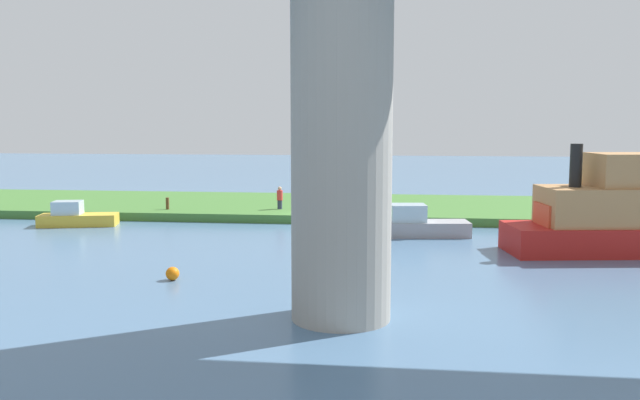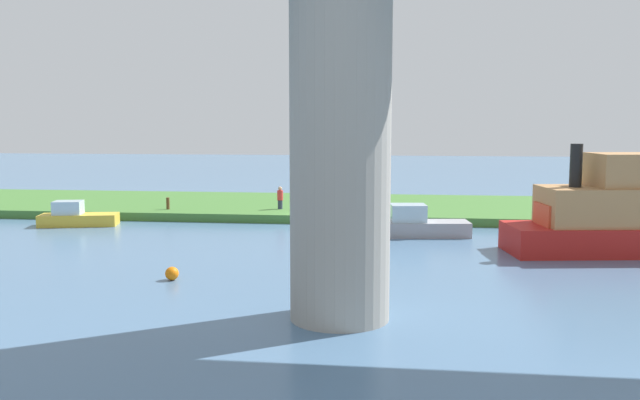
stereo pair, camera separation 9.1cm
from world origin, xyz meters
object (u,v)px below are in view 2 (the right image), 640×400
Objects in this scene: mooring_post at (168,203)px; skiff_small at (624,213)px; person_on_bank at (280,198)px; houseboat_blue at (76,217)px; bridge_pylon at (340,140)px; marker_buoy at (172,273)px; motorboat_red at (418,225)px.

skiff_small reaches higher than mooring_post.
person_on_bank reaches higher than mooring_post.
person_on_bank is 11.83m from houseboat_blue.
bridge_pylon is 21.19× the size of marker_buoy.
marker_buoy is at bearing 22.07° from skiff_small.
skiff_small is 1.95× the size of motorboat_red.
skiff_small is (-23.98, 8.35, 0.94)m from mooring_post.
motorboat_red is (-15.03, 4.95, -0.28)m from mooring_post.
motorboat_red is 19.07m from houseboat_blue.
mooring_post is 1.45× the size of marker_buoy.
marker_buoy is (6.59, -4.05, -5.05)m from bridge_pylon.
skiff_small is 19.78× the size of marker_buoy.
person_on_bank is 2.78× the size of marker_buoy.
bridge_pylon is at bearing 79.86° from motorboat_red.
bridge_pylon is 1.07× the size of skiff_small.
skiff_small is 9.66m from motorboat_red.
person_on_bank is at bearing -156.32° from houseboat_blue.
skiff_small reaches higher than person_on_bank.
person_on_bank is 0.27× the size of motorboat_red.
marker_buoy is (18.20, 7.38, -1.55)m from skiff_small.
marker_buoy is (9.24, 10.78, -0.33)m from motorboat_red.
motorboat_red is at bearing -130.60° from marker_buoy.
person_on_bank is at bearing -93.51° from marker_buoy.
skiff_small reaches higher than marker_buoy.
mooring_post is 25.41m from skiff_small.
skiff_small is at bearing 151.57° from person_on_bank.
mooring_post is at bearing -69.81° from marker_buoy.
marker_buoy is (-9.79, 11.93, -0.25)m from houseboat_blue.
motorboat_red is at bearing -20.81° from skiff_small.
bridge_pylon is 23.75m from mooring_post.
person_on_bank is 0.14× the size of skiff_small.
bridge_pylon is 2.09× the size of motorboat_red.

